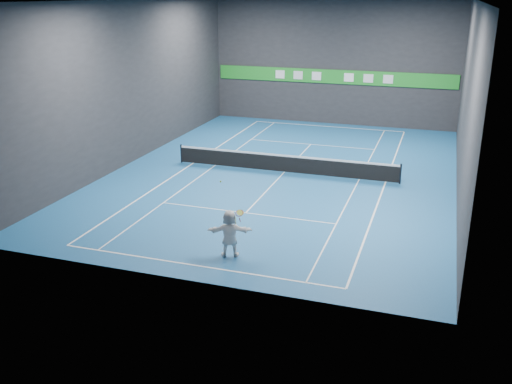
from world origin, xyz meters
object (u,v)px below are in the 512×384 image
(tennis_ball, at_px, (221,182))
(tennis_racket, at_px, (239,214))
(tennis_net, at_px, (284,163))
(player, at_px, (230,233))

(tennis_ball, bearing_deg, tennis_racket, -3.89)
(tennis_net, xyz_separation_m, tennis_racket, (1.25, -10.68, 1.16))
(tennis_ball, relative_size, tennis_racket, 0.11)
(player, relative_size, tennis_ball, 29.09)
(tennis_racket, bearing_deg, tennis_ball, 176.11)
(tennis_racket, bearing_deg, tennis_net, 96.70)
(tennis_net, height_order, tennis_racket, tennis_racket)
(player, bearing_deg, tennis_racket, 168.60)
(tennis_net, bearing_deg, tennis_ball, -87.13)
(player, height_order, tennis_net, player)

